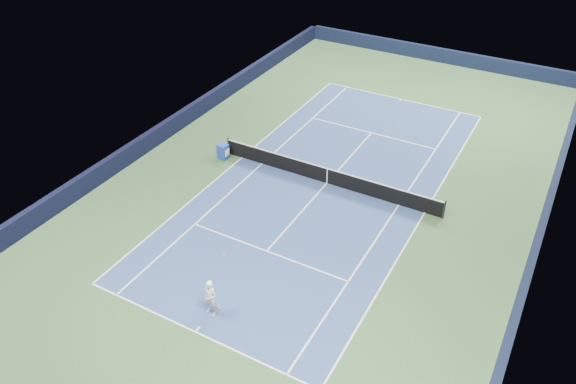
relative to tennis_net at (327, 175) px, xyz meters
The scene contains 19 objects.
ground 0.50m from the tennis_net, ahead, with size 40.00×40.00×0.00m, color #31532D.
wall_far 19.83m from the tennis_net, 90.00° to the left, with size 22.00×0.35×1.10m, color #101732.
wall_right 10.83m from the tennis_net, ahead, with size 0.35×40.00×1.10m, color black.
wall_left 10.83m from the tennis_net, behind, with size 0.35×40.00×1.10m, color black.
court_surface 0.50m from the tennis_net, ahead, with size 10.97×23.77×0.01m, color navy.
baseline_far 11.90m from the tennis_net, 90.00° to the left, with size 10.97×0.08×0.00m, color white.
baseline_near 11.90m from the tennis_net, 90.00° to the right, with size 10.97×0.08×0.00m, color white.
sideline_doubles_right 5.51m from the tennis_net, ahead, with size 0.08×23.77×0.00m, color white.
sideline_doubles_left 5.51m from the tennis_net, behind, with size 0.08×23.77×0.00m, color white.
sideline_singles_right 4.14m from the tennis_net, ahead, with size 0.08×23.77×0.00m, color white.
sideline_singles_left 4.14m from the tennis_net, behind, with size 0.08×23.77×0.00m, color white.
service_line_far 6.42m from the tennis_net, 90.00° to the left, with size 8.23×0.08×0.00m, color white.
service_line_near 6.42m from the tennis_net, 90.00° to the right, with size 8.23×0.08×0.00m, color white.
center_service_line 0.50m from the tennis_net, ahead, with size 0.08×12.80×0.00m, color white.
center_mark_far 11.75m from the tennis_net, 90.00° to the left, with size 0.08×0.30×0.00m, color white.
center_mark_near 11.75m from the tennis_net, 90.00° to the right, with size 0.08×0.30×0.00m, color white.
tennis_net is the anchor object (origin of this frame).
sponsor_cube 6.42m from the tennis_net, behind, with size 0.59×0.53×0.89m.
tennis_player 10.75m from the tennis_net, 89.99° to the right, with size 0.80×1.27×2.44m.
Camera 1 is at (10.39, -23.09, 17.17)m, focal length 35.00 mm.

